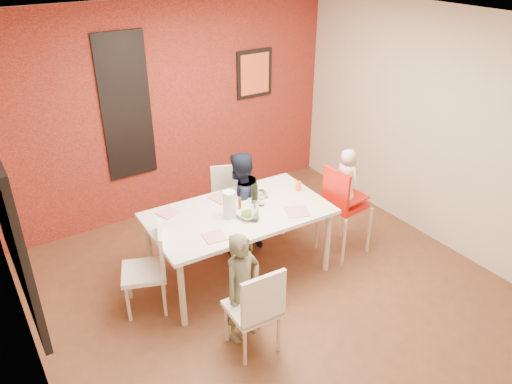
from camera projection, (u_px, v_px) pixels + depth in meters
ground at (271, 291)px, 5.24m from camera, size 4.50×4.50×0.00m
ceiling at (276, 24)px, 3.97m from camera, size 4.50×4.50×0.02m
wall_back at (172, 110)px, 6.28m from camera, size 4.50×0.02×2.70m
wall_front at (490, 318)px, 2.93m from camera, size 4.50×0.02×2.70m
wall_left at (12, 252)px, 3.53m from camera, size 0.02×4.50×2.70m
wall_right at (436, 129)px, 5.68m from camera, size 0.02×4.50×2.70m
brick_accent_wall at (173, 110)px, 6.26m from camera, size 4.50×0.02×2.70m
picture_window_frame at (5, 214)px, 3.60m from camera, size 0.05×1.70×1.30m
picture_window_pane at (7, 214)px, 3.61m from camera, size 0.02×1.55×1.15m
glassblock_strip at (126, 107)px, 5.89m from camera, size 0.55×0.03×1.70m
glassblock_surround at (126, 108)px, 5.89m from camera, size 0.60×0.03×1.76m
art_print_frame at (254, 74)px, 6.68m from camera, size 0.54×0.03×0.64m
art_print_canvas at (255, 74)px, 6.67m from camera, size 0.44×0.01×0.54m
dining_table at (239, 217)px, 5.19m from camera, size 1.90×1.10×0.78m
chair_near at (257, 307)px, 4.27m from camera, size 0.44×0.44×0.90m
chair_far at (232, 202)px, 5.86m from camera, size 0.57×0.57×0.95m
chair_left at (152, 264)px, 4.81m from camera, size 0.54×0.54×0.90m
high_chair at (343, 203)px, 5.59m from camera, size 0.50×0.50×1.09m
child_near at (243, 288)px, 4.43m from camera, size 0.45×0.35×1.09m
child_far at (240, 204)px, 5.62m from camera, size 0.71×0.61×1.24m
toddler at (347, 177)px, 5.46m from camera, size 0.24×0.34×0.65m
plate_near_left at (215, 237)px, 4.73m from camera, size 0.23×0.23×0.01m
plate_far_mid at (222, 198)px, 5.42m from camera, size 0.27×0.27×0.01m
plate_near_right at (297, 212)px, 5.15m from camera, size 0.29×0.29×0.01m
plate_far_left at (168, 213)px, 5.13m from camera, size 0.25×0.25×0.01m
salad_bowl_a at (248, 215)px, 5.05m from camera, size 0.24×0.24×0.05m
salad_bowl_b at (260, 194)px, 5.46m from camera, size 0.26×0.26×0.05m
wine_bottle at (255, 197)px, 5.18m from camera, size 0.07×0.07×0.26m
wine_glass_a at (255, 212)px, 4.95m from camera, size 0.08×0.08×0.21m
wine_glass_b at (261, 198)px, 5.24m from camera, size 0.06×0.06×0.18m
paper_towel_roll at (229, 204)px, 5.00m from camera, size 0.13×0.13×0.29m
condiment_red at (256, 201)px, 5.21m from camera, size 0.04×0.04×0.14m
condiment_green at (253, 200)px, 5.24m from camera, size 0.03×0.03×0.13m
condiment_brown at (240, 204)px, 5.18m from camera, size 0.03×0.03×0.13m
sippy_cup at (298, 186)px, 5.55m from camera, size 0.06×0.06×0.11m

